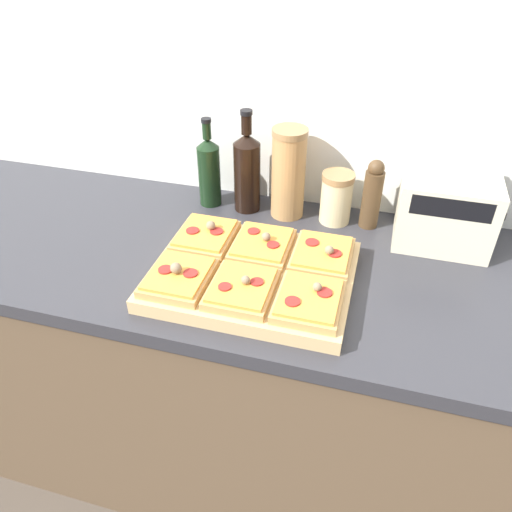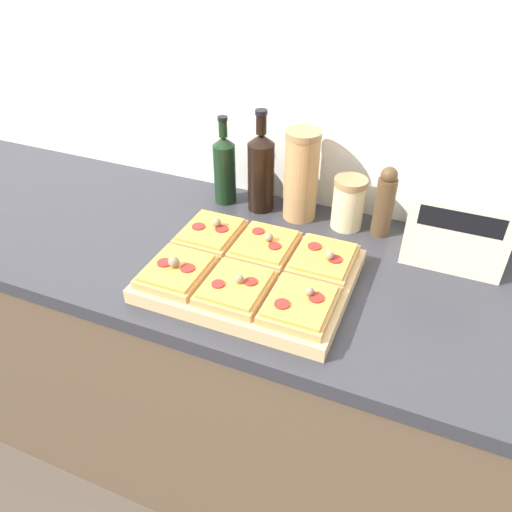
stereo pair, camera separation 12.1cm
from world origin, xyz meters
The scene contains 15 objects.
wall_back centered at (0.00, 0.67, 1.25)m, with size 6.00×0.06×2.50m.
kitchen_counter centered at (0.00, 0.32, 0.46)m, with size 2.63×0.67×0.91m.
cutting_board centered at (0.06, 0.22, 0.93)m, with size 0.48×0.37×0.04m, color tan.
pizza_slice_back_left centered at (-0.09, 0.31, 0.96)m, with size 0.14×0.17×0.05m.
pizza_slice_back_center centered at (0.07, 0.31, 0.96)m, with size 0.14×0.17×0.05m.
pizza_slice_back_right centered at (0.22, 0.31, 0.96)m, with size 0.14×0.17×0.05m.
pizza_slice_front_left centered at (-0.09, 0.13, 0.96)m, with size 0.14×0.17×0.05m.
pizza_slice_front_center centered at (0.07, 0.13, 0.96)m, with size 0.14×0.17×0.05m.
pizza_slice_front_right centered at (0.22, 0.13, 0.96)m, with size 0.14×0.17×0.05m.
olive_oil_bottle centered at (-0.16, 0.56, 1.02)m, with size 0.07×0.07×0.27m.
wine_bottle centered at (-0.05, 0.56, 1.04)m, with size 0.08×0.08×0.30m.
grain_jar_tall centered at (0.07, 0.56, 1.04)m, with size 0.10×0.10×0.26m.
grain_jar_short centered at (0.22, 0.56, 0.99)m, with size 0.09×0.09×0.15m.
pepper_mill centered at (0.31, 0.56, 1.01)m, with size 0.05×0.05×0.20m.
toaster_oven centered at (0.50, 0.53, 1.01)m, with size 0.27×0.18×0.19m.
Camera 1 is at (0.33, -0.69, 1.68)m, focal length 35.00 mm.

